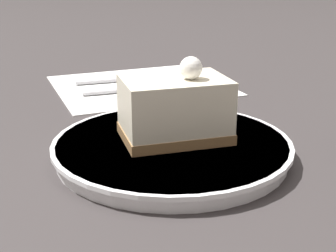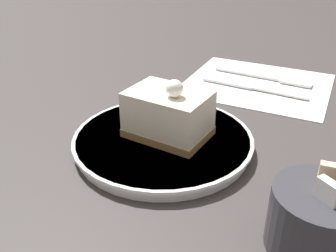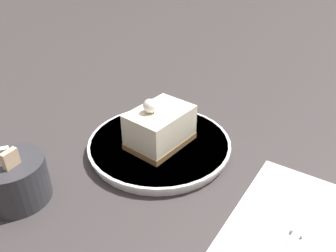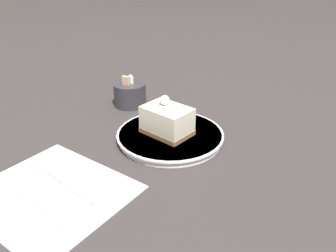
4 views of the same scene
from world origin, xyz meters
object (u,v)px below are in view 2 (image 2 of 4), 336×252
(plate, at_px, (164,140))
(knife, at_px, (243,86))
(fork, at_px, (270,78))
(sugar_bowl, at_px, (317,220))
(cake_slice, at_px, (168,114))

(plate, xyz_separation_m, knife, (-0.23, -0.01, -0.00))
(knife, bearing_deg, fork, 153.07)
(knife, relative_size, sugar_bowl, 2.21)
(plate, relative_size, sugar_bowl, 2.71)
(fork, xyz_separation_m, knife, (0.06, -0.02, 0.00))
(cake_slice, bearing_deg, fork, 172.14)
(fork, bearing_deg, sugar_bowl, 21.05)
(cake_slice, relative_size, knife, 0.58)
(sugar_bowl, bearing_deg, plate, -103.68)
(cake_slice, relative_size, fork, 0.59)
(fork, distance_m, sugar_bowl, 0.40)
(plate, bearing_deg, knife, -177.01)
(knife, distance_m, sugar_bowl, 0.36)
(plate, distance_m, sugar_bowl, 0.21)
(cake_slice, xyz_separation_m, sugar_bowl, (0.05, 0.20, -0.02))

